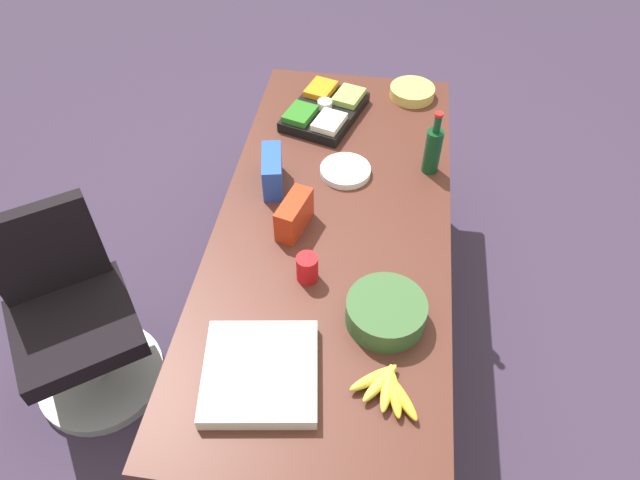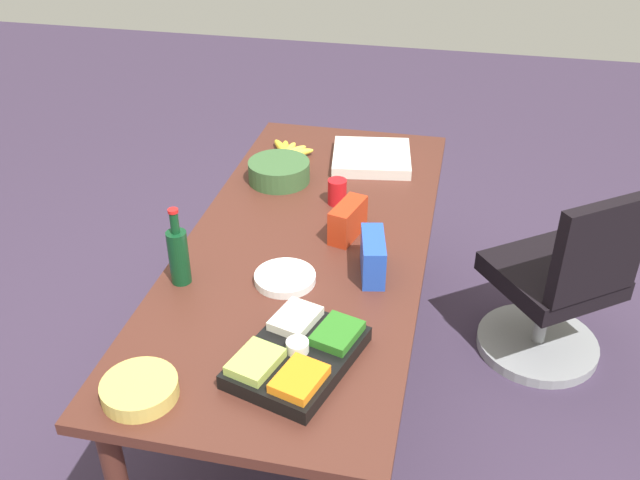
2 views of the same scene
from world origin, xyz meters
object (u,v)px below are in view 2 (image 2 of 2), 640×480
(chip_bowl, at_px, (140,389))
(chip_bag_blue, at_px, (373,256))
(paper_plate_stack, at_px, (285,278))
(wine_bottle, at_px, (179,255))
(red_solo_cup, at_px, (337,192))
(salad_bowl, at_px, (279,171))
(banana_bunch, at_px, (289,150))
(office_chair, at_px, (556,294))
(conference_table, at_px, (308,255))
(pizza_box, at_px, (372,158))
(chip_bag_red, at_px, (348,220))
(veggie_tray, at_px, (298,354))

(chip_bowl, xyz_separation_m, chip_bag_blue, (0.75, -0.56, 0.05))
(paper_plate_stack, distance_m, wine_bottle, 0.38)
(red_solo_cup, xyz_separation_m, salad_bowl, (0.15, 0.29, -0.01))
(banana_bunch, bearing_deg, office_chair, -104.05)
(conference_table, height_order, pizza_box, pizza_box)
(chip_bag_red, xyz_separation_m, wine_bottle, (-0.43, 0.52, 0.04))
(conference_table, relative_size, pizza_box, 6.05)
(veggie_tray, bearing_deg, salad_bowl, 17.73)
(office_chair, relative_size, paper_plate_stack, 4.10)
(office_chair, distance_m, chip_bag_red, 1.06)
(banana_bunch, xyz_separation_m, wine_bottle, (-1.10, 0.12, 0.09))
(veggie_tray, xyz_separation_m, salad_bowl, (1.16, 0.37, 0.01))
(chip_bag_red, relative_size, chip_bowl, 0.90)
(office_chair, relative_size, red_solo_cup, 8.19)
(wine_bottle, bearing_deg, red_solo_cup, -32.63)
(pizza_box, height_order, chip_bowl, chip_bowl)
(pizza_box, height_order, chip_bag_blue, chip_bag_blue)
(wine_bottle, bearing_deg, chip_bag_blue, -73.80)
(conference_table, distance_m, chip_bag_blue, 0.37)
(office_chair, relative_size, banana_bunch, 3.83)
(paper_plate_stack, xyz_separation_m, salad_bowl, (0.75, 0.22, 0.03))
(chip_bag_red, xyz_separation_m, chip_bag_blue, (-0.24, -0.13, 0.01))
(pizza_box, xyz_separation_m, chip_bag_blue, (-0.91, -0.14, 0.05))
(office_chair, height_order, chip_bowl, office_chair)
(chip_bowl, bearing_deg, veggie_tray, -60.64)
(paper_plate_stack, bearing_deg, veggie_tray, -160.20)
(chip_bag_red, bearing_deg, office_chair, -68.89)
(office_chair, distance_m, paper_plate_stack, 1.32)
(conference_table, distance_m, chip_bag_red, 0.21)
(conference_table, xyz_separation_m, salad_bowl, (0.45, 0.24, 0.12))
(conference_table, height_order, chip_bowl, chip_bowl)
(paper_plate_stack, distance_m, veggie_tray, 0.43)
(conference_table, bearing_deg, pizza_box, -10.95)
(banana_bunch, bearing_deg, red_solo_cup, -142.74)
(pizza_box, bearing_deg, chip_bag_red, 172.26)
(office_chair, xyz_separation_m, red_solo_cup, (-0.09, 0.98, 0.45))
(veggie_tray, distance_m, wine_bottle, 0.61)
(conference_table, xyz_separation_m, banana_bunch, (0.72, 0.26, 0.10))
(paper_plate_stack, distance_m, pizza_box, 1.03)
(pizza_box, distance_m, chip_bowl, 1.71)
(red_solo_cup, relative_size, chip_bag_red, 0.55)
(pizza_box, xyz_separation_m, red_solo_cup, (-0.42, 0.08, 0.03))
(office_chair, xyz_separation_m, chip_bowl, (-1.33, 1.31, 0.43))
(pizza_box, xyz_separation_m, veggie_tray, (-1.43, 0.01, 0.01))
(office_chair, xyz_separation_m, wine_bottle, (-0.77, 1.41, 0.51))
(chip_bowl, bearing_deg, red_solo_cup, -15.18)
(red_solo_cup, bearing_deg, chip_bag_red, -159.90)
(office_chair, relative_size, chip_bag_blue, 4.10)
(office_chair, height_order, salad_bowl, office_chair)
(banana_bunch, height_order, chip_bowl, chip_bowl)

